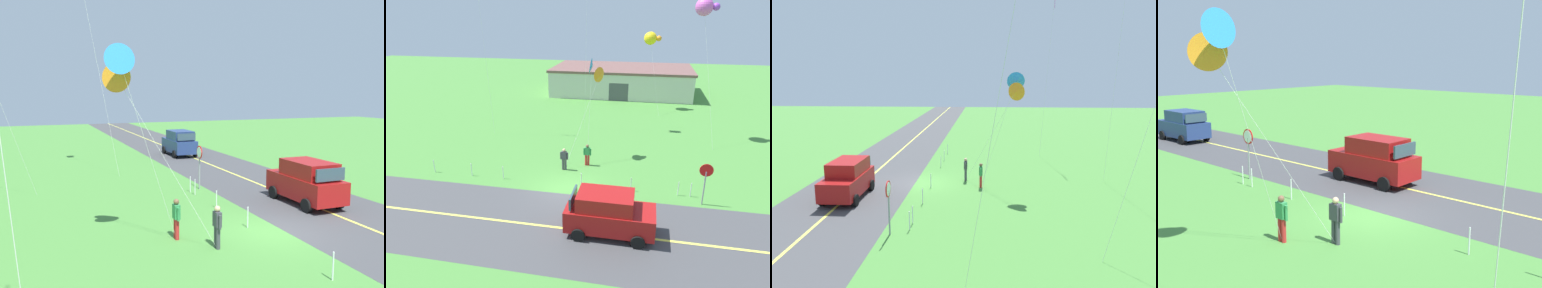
{
  "view_description": "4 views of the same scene",
  "coord_description": "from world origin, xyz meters",
  "views": [
    {
      "loc": [
        -14.18,
        9.1,
        5.72
      ],
      "look_at": [
        1.38,
        3.0,
        3.6
      ],
      "focal_mm": 39.11,
      "sensor_mm": 36.0,
      "label": 1
    },
    {
      "loc": [
        4.5,
        -18.47,
        10.44
      ],
      "look_at": [
        0.43,
        1.59,
        2.52
      ],
      "focal_mm": 32.06,
      "sensor_mm": 36.0,
      "label": 2
    },
    {
      "loc": [
        23.6,
        4.27,
        7.2
      ],
      "look_at": [
        -0.86,
        2.76,
        2.57
      ],
      "focal_mm": 34.23,
      "sensor_mm": 36.0,
      "label": 3
    },
    {
      "loc": [
        -10.79,
        13.15,
        6.07
      ],
      "look_at": [
        -0.32,
        1.63,
        3.12
      ],
      "focal_mm": 43.05,
      "sensor_mm": 36.0,
      "label": 4
    }
  ],
  "objects": [
    {
      "name": "car_suv_foreground",
      "position": [
        3.09,
        -3.91,
        1.15
      ],
      "size": [
        4.4,
        2.12,
        2.24
      ],
      "color": "maroon",
      "rests_on": "ground"
    },
    {
      "name": "fence_post_2",
      "position": [
        -4.48,
        0.7,
        0.45
      ],
      "size": [
        0.05,
        0.05,
        0.9
      ],
      "primitive_type": "cylinder",
      "color": "silver",
      "rests_on": "ground"
    },
    {
      "name": "road_centre_stripe",
      "position": [
        0.0,
        -4.0,
        0.01
      ],
      "size": [
        120.0,
        0.16,
        0.0
      ],
      "primitive_type": "cube",
      "color": "#E5E04C",
      "rests_on": "asphalt_road"
    },
    {
      "name": "person_adult_companion",
      "position": [
        -0.82,
        2.88,
        0.86
      ],
      "size": [
        0.58,
        0.22,
        1.6
      ],
      "rotation": [
        0.0,
        0.0,
        3.64
      ],
      "color": "#3F3F47",
      "rests_on": "ground"
    },
    {
      "name": "car_parked_east_far",
      "position": [
        20.65,
        -3.34,
        1.15
      ],
      "size": [
        4.4,
        2.12,
        2.24
      ],
      "color": "navy",
      "rests_on": "ground"
    },
    {
      "name": "kite_red_low",
      "position": [
        0.52,
        6.07,
        6.81
      ],
      "size": [
        0.39,
        2.69,
        7.38
      ],
      "color": "silver",
      "rests_on": "ground"
    },
    {
      "name": "person_adult_near",
      "position": [
        0.63,
        3.95,
        0.86
      ],
      "size": [
        0.58,
        0.22,
        1.6
      ],
      "rotation": [
        0.0,
        0.0,
        0.6
      ],
      "color": "red",
      "rests_on": "ground"
    },
    {
      "name": "fence_post_4",
      "position": [
        3.96,
        0.7,
        0.45
      ],
      "size": [
        0.05,
        0.05,
        0.9
      ],
      "primitive_type": "cylinder",
      "color": "silver",
      "rests_on": "ground"
    },
    {
      "name": "stop_sign",
      "position": [
        8.1,
        -0.1,
        1.8
      ],
      "size": [
        0.76,
        0.08,
        2.56
      ],
      "color": "gray",
      "rests_on": "ground"
    },
    {
      "name": "asphalt_road",
      "position": [
        0.0,
        -4.0,
        0.0
      ],
      "size": [
        120.0,
        7.0,
        0.0
      ],
      "primitive_type": "cube",
      "color": "#424244",
      "rests_on": "ground"
    },
    {
      "name": "kite_blue_mid",
      "position": [
        1.12,
        6.03,
        6.19
      ],
      "size": [
        2.33,
        3.69,
        6.77
      ],
      "color": "silver",
      "rests_on": "ground"
    },
    {
      "name": "fence_post_5",
      "position": [
        7.53,
        0.7,
        0.45
      ],
      "size": [
        0.05,
        0.05,
        0.9
      ],
      "primitive_type": "cylinder",
      "color": "silver",
      "rests_on": "ground"
    },
    {
      "name": "fence_post_3",
      "position": [
        0.82,
        0.7,
        0.45
      ],
      "size": [
        0.05,
        0.05,
        0.9
      ],
      "primitive_type": "cylinder",
      "color": "silver",
      "rests_on": "ground"
    },
    {
      "name": "fence_post_6",
      "position": [
        6.8,
        0.7,
        0.45
      ],
      "size": [
        0.05,
        0.05,
        0.9
      ],
      "primitive_type": "cylinder",
      "color": "silver",
      "rests_on": "ground"
    },
    {
      "name": "ground_plane",
      "position": [
        0.0,
        0.0,
        -0.05
      ],
      "size": [
        120.0,
        120.0,
        0.1
      ],
      "primitive_type": "cube",
      "color": "#478438"
    }
  ]
}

